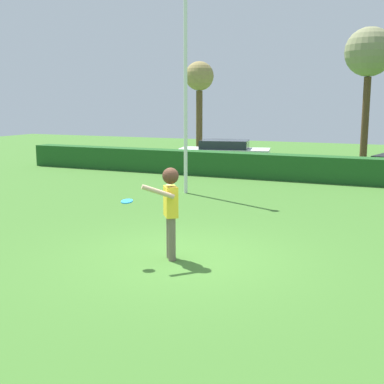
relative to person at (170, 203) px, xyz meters
The scene contains 8 objects.
ground_plane 1.14m from the person, 42.08° to the left, with size 60.00×60.00×0.00m, color #3D6D28.
person is the anchor object (origin of this frame).
frisbee 0.82m from the person, 141.26° to the right, with size 0.22×0.22×0.06m.
lamppost 7.69m from the person, 112.13° to the left, with size 0.24×0.24×7.00m.
hedge_row 10.98m from the person, 88.96° to the left, with size 25.02×0.90×0.98m, color #1E511E.
parked_car_white 14.39m from the person, 105.99° to the left, with size 4.47×2.57×1.25m.
birch_tree 18.87m from the person, 84.18° to the left, with size 2.38×2.38×6.62m.
bare_elm_tree 16.97m from the person, 111.06° to the left, with size 1.46×1.46×5.04m.
Camera 1 is at (3.92, -8.51, 2.97)m, focal length 46.92 mm.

